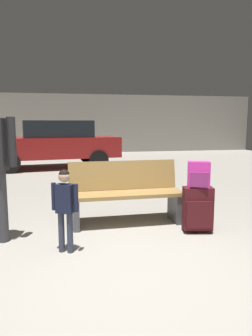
{
  "coord_description": "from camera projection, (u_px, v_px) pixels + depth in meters",
  "views": [
    {
      "loc": [
        -0.63,
        -2.75,
        1.44
      ],
      "look_at": [
        0.17,
        1.3,
        0.85
      ],
      "focal_mm": 34.05,
      "sensor_mm": 36.0,
      "label": 1
    }
  ],
  "objects": [
    {
      "name": "garage_back_wall",
      "position": [
        76.0,
        124.0,
        15.29
      ],
      "size": [
        18.0,
        0.12,
        2.8
      ],
      "primitive_type": "cube",
      "color": "gray",
      "rests_on": "ground_plane"
    },
    {
      "name": "suitcase",
      "position": [
        198.0,
        209.0,
        4.18
      ],
      "size": [
        0.41,
        0.29,
        0.6
      ],
      "color": "#471419",
      "rests_on": "ground_plane"
    },
    {
      "name": "child",
      "position": [
        65.0,
        202.0,
        3.5
      ],
      "size": [
        0.29,
        0.24,
        0.94
      ],
      "color": "#33384C",
      "rests_on": "ground_plane"
    },
    {
      "name": "backpack_bright",
      "position": [
        199.0,
        175.0,
        4.12
      ],
      "size": [
        0.32,
        0.26,
        0.34
      ],
      "color": "#D833A5",
      "rests_on": "suitcase"
    },
    {
      "name": "parked_car_far",
      "position": [
        54.0,
        143.0,
        10.19
      ],
      "size": [
        4.29,
        2.22,
        1.51
      ],
      "color": "maroon",
      "rests_on": "ground_plane"
    },
    {
      "name": "bench",
      "position": [
        126.0,
        193.0,
        4.56
      ],
      "size": [
        1.61,
        0.56,
        0.89
      ],
      "color": "#9E7A42",
      "rests_on": "ground_plane"
    },
    {
      "name": "ground_plane",
      "position": [
        94.0,
        192.0,
        6.89
      ],
      "size": [
        18.0,
        18.0,
        0.1
      ],
      "primitive_type": "cube",
      "color": "gray"
    }
  ]
}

